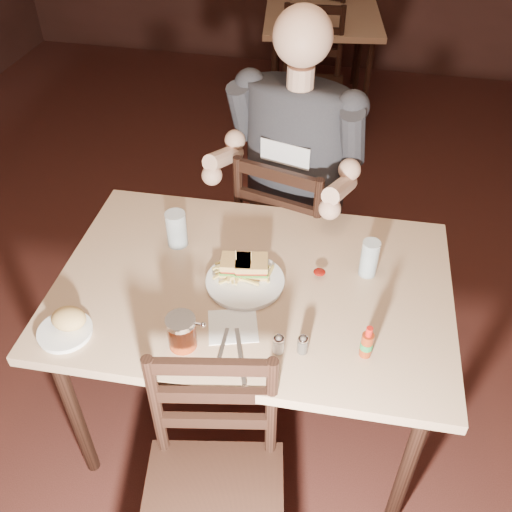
% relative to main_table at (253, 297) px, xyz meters
% --- Properties ---
extents(room_shell, '(7.00, 7.00, 7.00)m').
position_rel_main_table_xyz_m(room_shell, '(0.05, 0.21, 0.70)').
color(room_shell, black).
rests_on(room_shell, ground).
extents(main_table, '(1.37, 0.94, 0.77)m').
position_rel_main_table_xyz_m(main_table, '(0.00, 0.00, 0.00)').
color(main_table, tan).
rests_on(main_table, ground).
extents(bg_table, '(0.91, 0.91, 0.77)m').
position_rel_main_table_xyz_m(bg_table, '(-0.10, 2.71, -0.02)').
color(bg_table, tan).
rests_on(bg_table, ground).
extents(chair_far, '(0.54, 0.57, 0.94)m').
position_rel_main_table_xyz_m(chair_far, '(0.04, 0.66, -0.23)').
color(chair_far, black).
rests_on(chair_far, ground).
extents(chair_near, '(0.50, 0.53, 0.91)m').
position_rel_main_table_xyz_m(chair_near, '(0.02, -0.64, -0.24)').
color(chair_near, black).
rests_on(chair_near, ground).
extents(bg_chair_far, '(0.58, 0.61, 0.98)m').
position_rel_main_table_xyz_m(bg_chair_far, '(-0.10, 3.26, -0.21)').
color(bg_chair_far, black).
rests_on(bg_chair_far, ground).
extents(bg_chair_near, '(0.48, 0.52, 0.95)m').
position_rel_main_table_xyz_m(bg_chair_near, '(-0.10, 2.16, -0.22)').
color(bg_chair_near, black).
rests_on(bg_chair_near, ground).
extents(diner, '(0.67, 0.58, 1.00)m').
position_rel_main_table_xyz_m(diner, '(0.03, 0.61, 0.29)').
color(diner, '#27292C').
rests_on(diner, chair_far).
extents(dinner_plate, '(0.27, 0.27, 0.01)m').
position_rel_main_table_xyz_m(dinner_plate, '(-0.02, -0.01, 0.08)').
color(dinner_plate, white).
rests_on(dinner_plate, main_table).
extents(sandwich_left, '(0.13, 0.11, 0.10)m').
position_rel_main_table_xyz_m(sandwich_left, '(-0.01, 0.03, 0.13)').
color(sandwich_left, '#DDAC5E').
rests_on(sandwich_left, dinner_plate).
extents(sandwich_right, '(0.11, 0.10, 0.09)m').
position_rel_main_table_xyz_m(sandwich_right, '(-0.06, 0.02, 0.13)').
color(sandwich_right, '#DDAC5E').
rests_on(sandwich_right, dinner_plate).
extents(fries_pile, '(0.25, 0.18, 0.04)m').
position_rel_main_table_xyz_m(fries_pile, '(-0.03, 0.02, 0.10)').
color(fries_pile, '#DABC5E').
rests_on(fries_pile, dinner_plate).
extents(ketchup_dollop, '(0.04, 0.04, 0.01)m').
position_rel_main_table_xyz_m(ketchup_dollop, '(0.22, 0.08, 0.09)').
color(ketchup_dollop, maroon).
rests_on(ketchup_dollop, dinner_plate).
extents(glass_left, '(0.08, 0.08, 0.14)m').
position_rel_main_table_xyz_m(glass_left, '(-0.32, 0.15, 0.14)').
color(glass_left, silver).
rests_on(glass_left, main_table).
extents(glass_right, '(0.06, 0.06, 0.14)m').
position_rel_main_table_xyz_m(glass_right, '(0.38, 0.13, 0.14)').
color(glass_right, silver).
rests_on(glass_right, main_table).
extents(hot_sauce, '(0.04, 0.04, 0.12)m').
position_rel_main_table_xyz_m(hot_sauce, '(0.40, -0.23, 0.13)').
color(hot_sauce, maroon).
rests_on(hot_sauce, main_table).
extents(salt_shaker, '(0.04, 0.04, 0.06)m').
position_rel_main_table_xyz_m(salt_shaker, '(0.14, -0.27, 0.10)').
color(salt_shaker, white).
rests_on(salt_shaker, main_table).
extents(pepper_shaker, '(0.03, 0.03, 0.06)m').
position_rel_main_table_xyz_m(pepper_shaker, '(0.21, -0.26, 0.10)').
color(pepper_shaker, '#38332D').
rests_on(pepper_shaker, main_table).
extents(syrup_dispenser, '(0.09, 0.09, 0.12)m').
position_rel_main_table_xyz_m(syrup_dispenser, '(-0.15, -0.31, 0.13)').
color(syrup_dispenser, maroon).
rests_on(syrup_dispenser, main_table).
extents(napkin, '(0.19, 0.18, 0.00)m').
position_rel_main_table_xyz_m(napkin, '(-0.02, -0.21, 0.07)').
color(napkin, white).
rests_on(napkin, main_table).
extents(knife, '(0.08, 0.21, 0.01)m').
position_rel_main_table_xyz_m(knife, '(0.03, -0.32, 0.08)').
color(knife, silver).
rests_on(knife, napkin).
extents(fork, '(0.02, 0.16, 0.00)m').
position_rel_main_table_xyz_m(fork, '(-0.03, -0.30, 0.08)').
color(fork, silver).
rests_on(fork, napkin).
extents(side_plate, '(0.17, 0.17, 0.01)m').
position_rel_main_table_xyz_m(side_plate, '(-0.52, -0.35, 0.08)').
color(side_plate, white).
rests_on(side_plate, main_table).
extents(bread_roll, '(0.11, 0.09, 0.07)m').
position_rel_main_table_xyz_m(bread_roll, '(-0.51, -0.32, 0.12)').
color(bread_roll, tan).
rests_on(bread_roll, side_plate).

